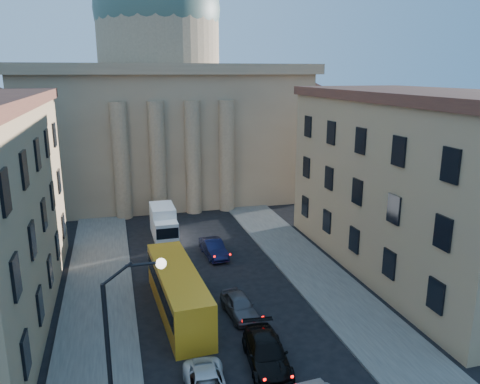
# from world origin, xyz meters

# --- Properties ---
(sidewalk_left) EXTENTS (5.00, 60.00, 0.15)m
(sidewalk_left) POSITION_xyz_m (-8.50, 18.00, 0.07)
(sidewalk_left) COLOR #4F4C48
(sidewalk_left) RESTS_ON ground
(sidewalk_right) EXTENTS (5.00, 60.00, 0.15)m
(sidewalk_right) POSITION_xyz_m (8.50, 18.00, 0.07)
(sidewalk_right) COLOR #4F4C48
(sidewalk_right) RESTS_ON ground
(church) EXTENTS (68.02, 28.76, 36.60)m
(church) POSITION_xyz_m (0.00, 55.47, 11.88)
(church) COLOR #886F54
(church) RESTS_ON ground
(building_right) EXTENTS (11.60, 26.60, 14.70)m
(building_right) POSITION_xyz_m (17.00, 22.00, 7.42)
(building_right) COLOR #A07F5E
(building_right) RESTS_ON ground
(street_lamp) EXTENTS (2.62, 0.44, 8.83)m
(street_lamp) POSITION_xyz_m (-6.97, 8.00, 5.29)
(street_lamp) COLOR black
(street_lamp) RESTS_ON ground
(car_right_mid) EXTENTS (2.70, 5.55, 1.56)m
(car_right_mid) POSITION_xyz_m (0.80, 12.25, 0.78)
(car_right_mid) COLOR black
(car_right_mid) RESTS_ON ground
(car_right_far) EXTENTS (2.07, 4.38, 1.45)m
(car_right_far) POSITION_xyz_m (0.80, 18.10, 0.72)
(car_right_far) COLOR #49494E
(car_right_far) RESTS_ON ground
(car_right_distant) EXTENTS (1.93, 4.68, 1.51)m
(car_right_distant) POSITION_xyz_m (1.33, 28.84, 0.75)
(car_right_distant) COLOR black
(car_right_distant) RESTS_ON ground
(city_bus) EXTENTS (3.16, 11.21, 3.12)m
(city_bus) POSITION_xyz_m (-3.14, 19.53, 1.68)
(city_bus) COLOR orange
(city_bus) RESTS_ON ground
(box_truck) EXTENTS (2.30, 5.70, 3.12)m
(box_truck) POSITION_xyz_m (-2.41, 34.85, 1.48)
(box_truck) COLOR white
(box_truck) RESTS_ON ground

